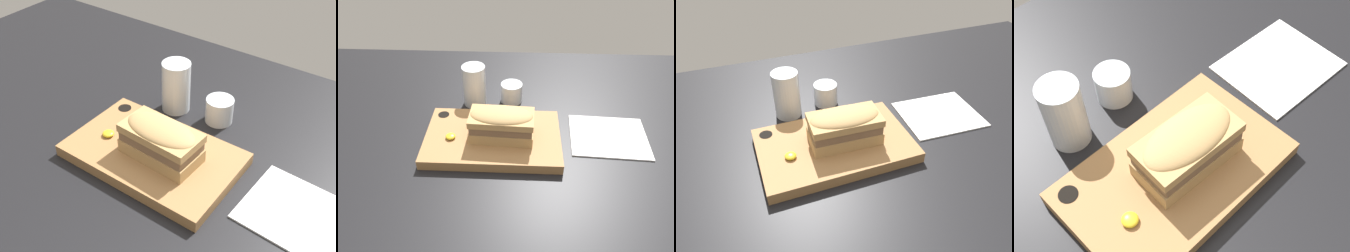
% 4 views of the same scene
% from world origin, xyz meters
% --- Properties ---
extents(dining_table, '(1.92, 1.06, 0.02)m').
position_xyz_m(dining_table, '(0.00, 0.00, 0.01)').
color(dining_table, black).
rests_on(dining_table, ground).
extents(serving_board, '(0.36, 0.23, 0.03)m').
position_xyz_m(serving_board, '(-0.07, -0.02, 0.03)').
color(serving_board, '#9E7042').
rests_on(serving_board, dining_table).
extents(sandwich, '(0.17, 0.09, 0.08)m').
position_xyz_m(sandwich, '(-0.04, -0.02, 0.09)').
color(sandwich, tan).
rests_on(sandwich, serving_board).
extents(mustard_dollop, '(0.03, 0.03, 0.01)m').
position_xyz_m(mustard_dollop, '(-0.18, -0.04, 0.05)').
color(mustard_dollop, gold).
rests_on(mustard_dollop, serving_board).
extents(water_glass, '(0.07, 0.07, 0.13)m').
position_xyz_m(water_glass, '(-0.14, 0.17, 0.08)').
color(water_glass, silver).
rests_on(water_glass, dining_table).
extents(wine_glass, '(0.07, 0.07, 0.06)m').
position_xyz_m(wine_glass, '(-0.02, 0.19, 0.05)').
color(wine_glass, silver).
rests_on(wine_glass, dining_table).
extents(napkin, '(0.22, 0.19, 0.00)m').
position_xyz_m(napkin, '(0.25, 0.02, 0.02)').
color(napkin, white).
rests_on(napkin, dining_table).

